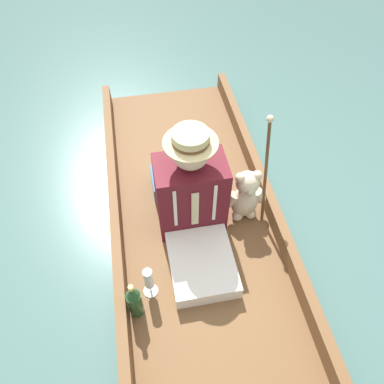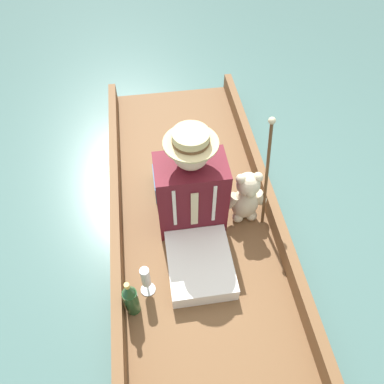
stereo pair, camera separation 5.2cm
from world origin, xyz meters
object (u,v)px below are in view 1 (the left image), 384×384
Objects in this scene: teddy_bear at (245,196)px; walking_cane at (266,163)px; champagne_bottle at (134,300)px; seated_person at (193,203)px; wine_glass at (149,280)px.

teddy_bear is 0.56× the size of walking_cane.
teddy_bear reaches higher than champagne_bottle.
seated_person is 0.52m from wine_glass.
seated_person is at bearing -130.19° from champagne_bottle.
seated_person is at bearing 10.02° from teddy_bear.
wine_glass is at bearing 52.40° from seated_person.
seated_person is at bearing -130.18° from wine_glass.
champagne_bottle is (0.42, 0.49, -0.14)m from seated_person.
seated_person is 2.47× the size of champagne_bottle.
teddy_bear is (-0.36, -0.06, -0.09)m from seated_person.
walking_cane is (-0.12, -0.05, 0.25)m from teddy_bear.
walking_cane is at bearing -164.53° from seated_person.
teddy_bear reaches higher than wine_glass.
wine_glass is 0.76× the size of champagne_bottle.
teddy_bear is at bearing -144.35° from champagne_bottle.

